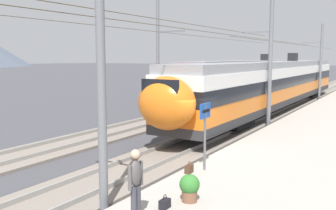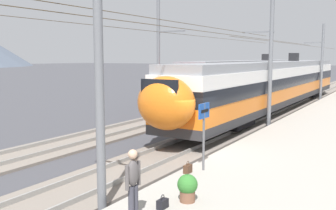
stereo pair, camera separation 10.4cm
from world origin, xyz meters
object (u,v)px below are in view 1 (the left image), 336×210
(train_far_track, at_px, (250,76))
(catenary_mast_west, at_px, (98,51))
(catenary_mast_east, at_px, (320,61))
(catenary_mast_far_side, at_px, (159,55))
(handbag_beside_passenger, at_px, (165,204))
(handbag_near_sign, at_px, (189,169))
(potted_plant_platform_edge, at_px, (190,186))
(catenary_mast_mid, at_px, (269,55))
(passenger_walking, at_px, (136,181))
(train_near_platform, at_px, (275,83))
(platform_sign, at_px, (205,121))

(train_far_track, xyz_separation_m, catenary_mast_west, (-30.46, -6.59, 2.10))
(catenary_mast_east, xyz_separation_m, catenary_mast_far_side, (-15.37, 8.53, 0.47))
(catenary_mast_east, height_order, handbag_beside_passenger, catenary_mast_east)
(catenary_mast_east, relative_size, handbag_near_sign, 94.40)
(catenary_mast_east, distance_m, potted_plant_platform_edge, 30.68)
(catenary_mast_mid, relative_size, catenary_mast_far_side, 1.00)
(handbag_near_sign, bearing_deg, handbag_beside_passenger, -163.27)
(train_far_track, height_order, passenger_walking, train_far_track)
(train_far_track, xyz_separation_m, catenary_mast_east, (1.07, -6.58, 1.61))
(train_near_platform, relative_size, potted_plant_platform_edge, 45.38)
(catenary_mast_mid, height_order, platform_sign, catenary_mast_mid)
(catenary_mast_west, xyz_separation_m, potted_plant_platform_edge, (1.07, -2.12, -3.53))
(train_far_track, xyz_separation_m, catenary_mast_far_side, (-14.30, 1.95, 2.08))
(catenary_mast_east, xyz_separation_m, platform_sign, (-27.72, -1.24, -1.79))
(catenary_mast_mid, xyz_separation_m, handbag_near_sign, (-11.59, -0.94, -3.78))
(train_far_track, bearing_deg, train_near_platform, -149.77)
(catenary_mast_mid, distance_m, handbag_near_sign, 12.22)
(catenary_mast_far_side, distance_m, passenger_walking, 19.81)
(train_near_platform, height_order, catenary_mast_east, catenary_mast_east)
(train_near_platform, distance_m, handbag_beside_passenger, 21.77)
(catenary_mast_east, xyz_separation_m, passenger_walking, (-32.12, -1.61, -2.51))
(platform_sign, height_order, passenger_walking, platform_sign)
(train_near_platform, xyz_separation_m, catenary_mast_west, (-21.78, -1.53, 2.09))
(handbag_near_sign, distance_m, potted_plant_platform_edge, 2.49)
(handbag_beside_passenger, bearing_deg, potted_plant_platform_edge, -22.91)
(catenary_mast_far_side, xyz_separation_m, potted_plant_platform_edge, (-15.09, -10.66, -3.51))
(catenary_mast_far_side, distance_m, platform_sign, 15.90)
(train_far_track, xyz_separation_m, handbag_near_sign, (-27.22, -7.52, -1.70))
(potted_plant_platform_edge, bearing_deg, catenary_mast_east, 4.00)
(passenger_walking, bearing_deg, catenary_mast_far_side, 31.18)
(passenger_walking, bearing_deg, catenary_mast_mid, 5.92)
(passenger_walking, bearing_deg, platform_sign, 4.86)
(passenger_walking, height_order, handbag_near_sign, passenger_walking)
(train_far_track, xyz_separation_m, potted_plant_platform_edge, (-29.39, -8.71, -1.43))
(catenary_mast_west, distance_m, catenary_mast_east, 31.53)
(catenary_mast_far_side, distance_m, handbag_near_sign, 16.46)
(catenary_mast_east, bearing_deg, potted_plant_platform_edge, -176.00)
(catenary_mast_far_side, height_order, handbag_beside_passenger, catenary_mast_far_side)
(catenary_mast_far_side, bearing_deg, potted_plant_platform_edge, -144.76)
(catenary_mast_far_side, xyz_separation_m, platform_sign, (-12.35, -9.76, -2.26))
(train_near_platform, xyz_separation_m, passenger_walking, (-22.37, -3.13, -0.91))
(platform_sign, xyz_separation_m, handbag_beside_passenger, (-3.47, -0.58, -1.54))
(catenary_mast_mid, bearing_deg, platform_sign, -173.66)
(train_near_platform, height_order, platform_sign, train_near_platform)
(train_far_track, relative_size, catenary_mast_far_side, 0.78)
(passenger_walking, bearing_deg, catenary_mast_east, 2.87)
(handbag_beside_passenger, bearing_deg, train_far_track, 15.58)
(train_near_platform, height_order, catenary_mast_far_side, catenary_mast_far_side)
(catenary_mast_east, distance_m, platform_sign, 27.80)
(catenary_mast_west, bearing_deg, train_near_platform, 4.02)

